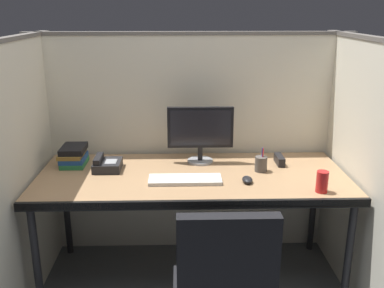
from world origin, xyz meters
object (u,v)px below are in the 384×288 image
keyboard_main (185,180)px  computer_mouse (247,180)px  book_stack (74,156)px  desk (192,182)px  pen_cup (261,164)px  desk_phone (107,165)px  monitor_center (200,131)px  red_stapler (279,160)px  soda_can (322,182)px

keyboard_main → computer_mouse: computer_mouse is taller
computer_mouse → book_stack: 1.14m
desk → keyboard_main: size_ratio=4.42×
keyboard_main → book_stack: (-0.72, 0.31, 0.05)m
pen_cup → desk: bearing=-173.0°
desk → computer_mouse: 0.35m
desk → desk_phone: desk_phone is taller
desk → monitor_center: bearing=75.8°
red_stapler → soda_can: size_ratio=1.23×
red_stapler → computer_mouse: bearing=-129.7°
book_stack → desk_phone: 0.25m
keyboard_main → red_stapler: (0.62, 0.29, 0.02)m
keyboard_main → computer_mouse: bearing=-4.1°
book_stack → red_stapler: size_ratio=1.48×
computer_mouse → keyboard_main: bearing=175.9°
book_stack → desk_phone: book_stack is taller
monitor_center → desk_phone: 0.64m
computer_mouse → pen_cup: (0.11, 0.18, 0.03)m
book_stack → pen_cup: (1.20, -0.15, -0.01)m
monitor_center → computer_mouse: bearing=-54.3°
desk → keyboard_main: bearing=-114.0°
keyboard_main → desk_phone: size_ratio=2.26×
desk → keyboard_main: (-0.05, -0.10, 0.06)m
pen_cup → red_stapler: (0.15, 0.13, -0.02)m
soda_can → desk: bearing=158.7°
desk → desk_phone: (-0.54, 0.11, 0.08)m
book_stack → soda_can: bearing=-18.1°
red_stapler → book_stack: bearing=179.0°
pen_cup → red_stapler: bearing=41.6°
monitor_center → keyboard_main: (-0.11, -0.34, -0.20)m
computer_mouse → desk_phone: bearing=164.5°
computer_mouse → soda_can: soda_can is taller
computer_mouse → soda_can: 0.42m
monitor_center → soda_can: monitor_center is taller
desk → keyboard_main: 0.13m
keyboard_main → pen_cup: bearing=18.1°
desk → monitor_center: monitor_center is taller
computer_mouse → desk_phone: (-0.86, 0.24, 0.02)m
computer_mouse → book_stack: size_ratio=0.43×
keyboard_main → monitor_center: bearing=72.7°
desk_phone → pen_cup: (0.97, -0.06, 0.02)m
computer_mouse → soda_can: bearing=-20.7°
desk_phone → soda_can: bearing=-17.1°
book_stack → desk_phone: bearing=-23.2°
desk_phone → red_stapler: bearing=3.8°
desk → computer_mouse: bearing=-21.9°
book_stack → computer_mouse: bearing=-17.2°
red_stapler → keyboard_main: bearing=-155.4°
computer_mouse → red_stapler: size_ratio=0.64×
monitor_center → keyboard_main: monitor_center is taller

